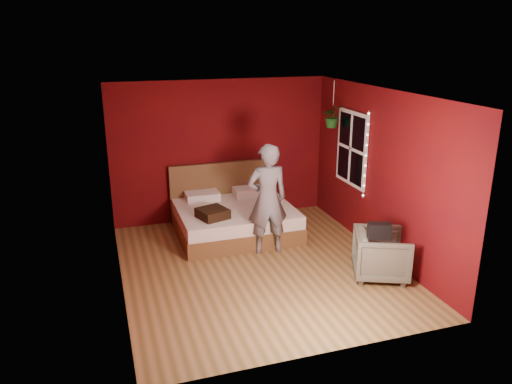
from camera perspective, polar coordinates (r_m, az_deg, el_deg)
The scene contains 10 objects.
floor at distance 7.64m, azimuth 0.29°, elevation -8.53°, with size 4.50×4.50×0.00m, color olive.
room_walls at distance 7.06m, azimuth 0.32°, elevation 3.77°, with size 4.04×4.54×2.62m.
window at distance 8.68m, azimuth 10.86°, elevation 4.91°, with size 0.05×0.97×1.27m.
fairy_lights at distance 8.22m, azimuth 12.45°, elevation 4.10°, with size 0.04×0.04×1.45m.
bed at distance 8.80m, azimuth -2.57°, elevation -2.86°, with size 2.00×1.70×1.10m.
person at distance 7.83m, azimuth 1.30°, elevation -0.83°, with size 0.65×0.43×1.78m, color slate.
armchair at distance 7.43m, azimuth 14.15°, elevation -6.93°, with size 0.75×0.77×0.70m, color #60604B.
handbag at distance 7.02m, azimuth 13.90°, elevation -4.33°, with size 0.31×0.15×0.22m, color black.
throw_pillow at distance 8.15m, azimuth -4.98°, elevation -2.45°, with size 0.44×0.44×0.16m, color black.
hanging_plant at distance 8.91m, azimuth 8.75°, elevation 8.55°, with size 0.43×0.40×0.81m.
Camera 1 is at (-2.15, -6.50, 3.40)m, focal length 35.00 mm.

